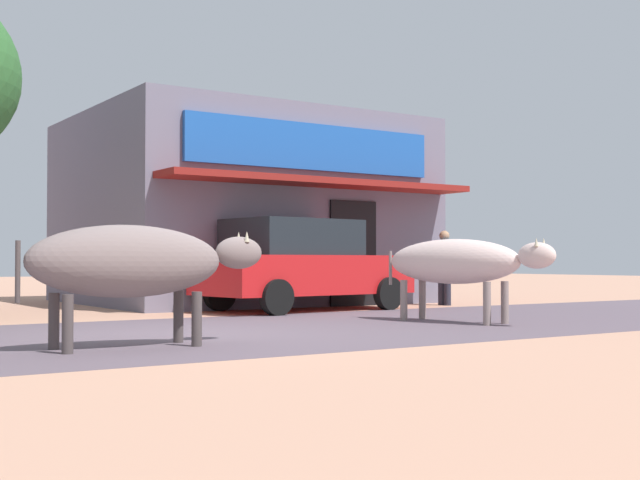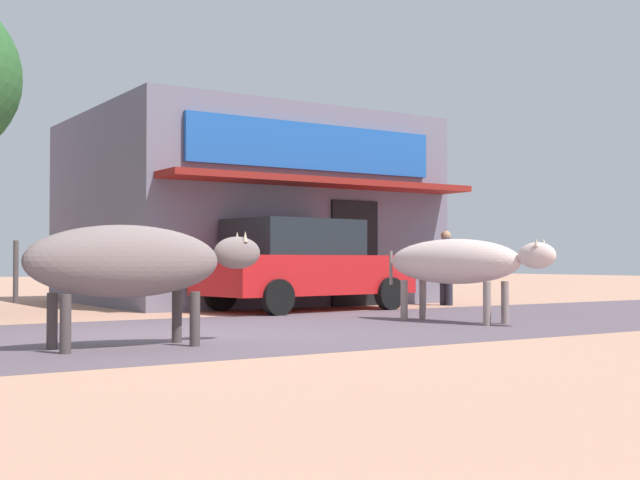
{
  "view_description": "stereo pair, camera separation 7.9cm",
  "coord_description": "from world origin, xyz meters",
  "px_view_note": "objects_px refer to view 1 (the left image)",
  "views": [
    {
      "loc": [
        -4.34,
        -9.62,
        0.9
      ],
      "look_at": [
        2.41,
        0.58,
        1.2
      ],
      "focal_mm": 47.84,
      "sensor_mm": 36.0,
      "label": 1
    },
    {
      "loc": [
        -4.28,
        -9.67,
        0.9
      ],
      "look_at": [
        2.41,
        0.58,
        1.2
      ],
      "focal_mm": 47.84,
      "sensor_mm": 36.0,
      "label": 2
    }
  ],
  "objects_px": {
    "parked_hatchback_car": "(301,264)",
    "cow_far_dark": "(457,262)",
    "pedestrian_by_shop": "(444,262)",
    "cow_near_brown": "(133,262)"
  },
  "relations": [
    {
      "from": "parked_hatchback_car",
      "to": "cow_far_dark",
      "type": "xyz_separation_m",
      "value": [
        0.31,
        -3.78,
        0.04
      ]
    },
    {
      "from": "pedestrian_by_shop",
      "to": "parked_hatchback_car",
      "type": "bearing_deg",
      "value": 179.03
    },
    {
      "from": "parked_hatchback_car",
      "to": "pedestrian_by_shop",
      "type": "distance_m",
      "value": 3.4
    },
    {
      "from": "cow_far_dark",
      "to": "pedestrian_by_shop",
      "type": "height_order",
      "value": "pedestrian_by_shop"
    },
    {
      "from": "cow_near_brown",
      "to": "cow_far_dark",
      "type": "distance_m",
      "value": 5.35
    },
    {
      "from": "cow_near_brown",
      "to": "pedestrian_by_shop",
      "type": "distance_m",
      "value": 9.54
    },
    {
      "from": "parked_hatchback_car",
      "to": "cow_far_dark",
      "type": "relative_size",
      "value": 1.47
    },
    {
      "from": "cow_near_brown",
      "to": "cow_far_dark",
      "type": "xyz_separation_m",
      "value": [
        5.29,
        0.84,
        -0.01
      ]
    },
    {
      "from": "parked_hatchback_car",
      "to": "cow_near_brown",
      "type": "bearing_deg",
      "value": -137.14
    },
    {
      "from": "parked_hatchback_car",
      "to": "pedestrian_by_shop",
      "type": "relative_size",
      "value": 2.72
    }
  ]
}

